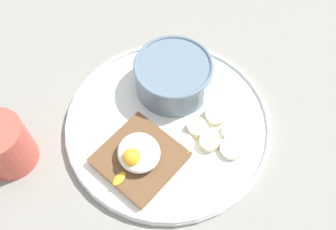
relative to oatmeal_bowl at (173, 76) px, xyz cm
name	(u,v)px	position (x,y,z in cm)	size (l,w,h in cm)	color
ground_plane	(168,128)	(-5.53, 3.65, -4.71)	(120.00, 120.00, 2.00)	gray
plate	(168,123)	(-5.53, 3.65, -2.91)	(30.85, 30.85, 1.60)	white
oatmeal_bowl	(173,76)	(0.00, 0.00, 0.00)	(12.01, 12.01, 5.47)	slate
toast_slice	(140,158)	(-9.42, 9.98, -1.96)	(13.64, 13.64, 1.33)	brown
poached_egg	(138,154)	(-9.53, 10.20, -0.04)	(6.15, 7.99, 3.33)	white
banana_slice_front	(209,142)	(-11.50, -0.04, -2.03)	(3.61, 3.67, 1.45)	#F6E6BA
banana_slice_left	(216,114)	(-7.93, -3.13, -1.92)	(4.42, 4.31, 1.88)	#EEE6BB
banana_slice_back	(186,144)	(-10.24, 3.17, -2.07)	(4.03, 3.97, 1.40)	#F7E6C7
banana_slice_right	(231,149)	(-13.78, -2.34, -2.10)	(4.48, 4.52, 1.41)	beige
banana_slice_inner	(231,131)	(-11.36, -3.78, -2.15)	(4.10, 4.11, 1.25)	beige
banana_slice_outer	(197,128)	(-8.75, 0.44, -2.01)	(4.19, 4.18, 1.45)	beige
coffee_mug	(3,145)	(-0.45, 26.08, 0.38)	(7.32, 7.32, 7.96)	#D25242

